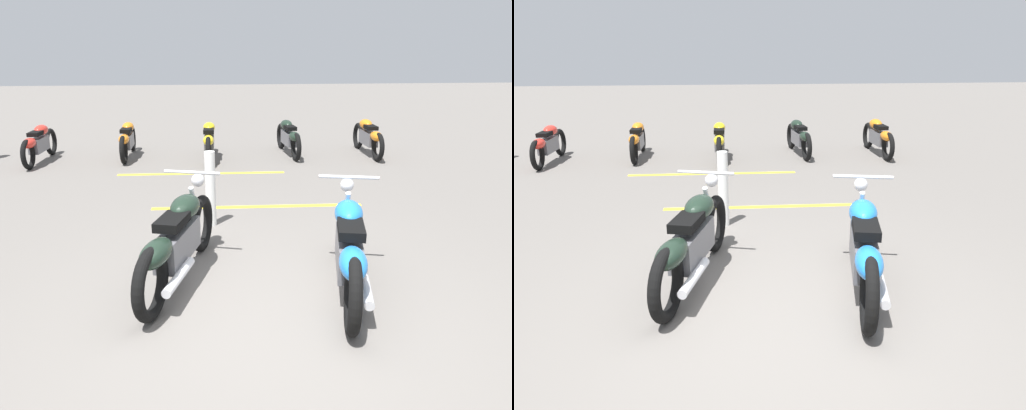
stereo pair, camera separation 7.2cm
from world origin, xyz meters
The scene contains 11 objects.
ground_plane centered at (0.00, 0.00, 0.00)m, with size 60.00×60.00×0.00m, color #66605B.
motorcycle_bright_foreground centered at (0.44, -0.81, 0.46)m, with size 2.20×0.74×1.04m.
motorcycle_dark_foreground centered at (0.81, 0.84, 0.46)m, with size 2.17×0.80×1.04m.
motorcycle_row_far_left centered at (6.67, -3.10, 0.42)m, with size 2.05×0.26×0.77m.
motorcycle_row_left centered at (6.87, -1.32, 0.41)m, with size 2.00×0.33×0.75m.
motorcycle_row_center centered at (6.56, 0.47, 0.42)m, with size 2.05×0.28×0.77m.
motorcycle_row_right centered at (6.94, 2.25, 0.41)m, with size 1.98×0.25×0.74m.
motorcycle_row_far_right centered at (6.66, 4.04, 0.41)m, with size 2.00×0.26×0.75m.
bollard_post centered at (2.46, 0.49, 0.51)m, with size 0.14×0.14×1.02m, color white.
parking_stripe_mid centered at (3.18, -0.22, 0.00)m, with size 3.20×0.12×0.01m, color yellow.
parking_stripe_far centered at (5.32, 0.64, 0.00)m, with size 3.20×0.12×0.01m, color yellow.
Camera 1 is at (-3.69, 0.51, 2.28)m, focal length 33.56 mm.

